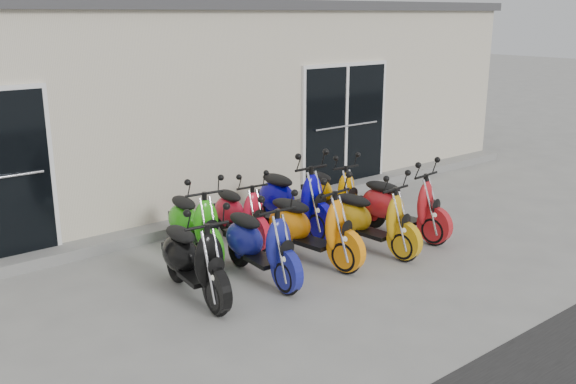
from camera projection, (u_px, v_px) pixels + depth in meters
The scene contains 15 objects.
ground at pixel (316, 254), 8.68m from camera, with size 80.00×80.00×0.00m, color gray.
building at pixel (135, 98), 12.14m from camera, with size 14.00×6.00×3.20m, color beige.
roof_cap at pixel (129, 6), 11.68m from camera, with size 14.20×6.20×0.16m, color #3F3F42.
front_step at pixel (232, 214), 10.17m from camera, with size 14.00×0.40×0.15m, color gray.
door_left at pixel (11, 170), 8.02m from camera, with size 1.07×0.08×2.22m, color black.
door_right at pixel (345, 122), 11.55m from camera, with size 2.02×0.08×2.22m, color black.
scooter_front_black at pixel (193, 248), 7.22m from camera, with size 0.59×1.63×1.20m, color black, non-canonical shape.
scooter_front_blue at pixel (260, 233), 7.72m from camera, with size 0.59×1.62×1.20m, color navy, non-canonical shape.
scooter_front_orange_a at pixel (311, 216), 8.27m from camera, with size 0.62×1.70×1.26m, color orange, non-canonical shape.
scooter_front_orange_b at pixel (373, 210), 8.67m from camera, with size 0.58×1.60×1.18m, color gold, non-canonical shape.
scooter_front_red at pixel (402, 196), 9.25m from camera, with size 0.60×1.65×1.22m, color red, non-canonical shape.
scooter_back_green at pixel (194, 214), 8.49m from camera, with size 0.58×1.60×1.19m, color green, non-canonical shape.
scooter_back_red at pixel (240, 205), 9.02m from camera, with size 0.54×1.50×1.10m, color red, non-canonical shape.
scooter_back_blue at pixel (293, 190), 9.40m from camera, with size 0.65×1.78×1.31m, color #0902A0, non-canonical shape.
scooter_back_yellow at pixel (331, 184), 10.07m from camera, with size 0.55×1.51×1.12m, color orange, non-canonical shape.
Camera 1 is at (-5.43, -6.07, 3.16)m, focal length 40.00 mm.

